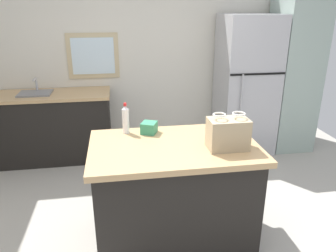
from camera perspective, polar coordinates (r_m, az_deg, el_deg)
ground at (r=3.00m, az=1.67°, el=-20.57°), size 5.81×5.81×0.00m
back_wall at (r=4.66m, az=-3.86°, el=12.02°), size 4.84×0.13×2.58m
kitchen_island at (r=2.84m, az=0.98°, el=-11.68°), size 1.36×0.87×0.91m
refrigerator at (r=4.64m, az=13.51°, el=6.97°), size 0.74×0.73×1.87m
tall_cabinet at (r=4.92m, az=20.99°, el=8.20°), size 0.57×0.65×2.08m
sink_counter at (r=4.56m, az=-19.02°, el=0.02°), size 1.44×0.62×1.10m
shopping_bag at (r=2.55m, az=10.45°, el=-1.31°), size 0.31×0.20×0.29m
small_box at (r=2.85m, az=-3.34°, el=-0.30°), size 0.16×0.17×0.10m
bottle at (r=2.84m, az=-7.44°, el=1.14°), size 0.06×0.06×0.27m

